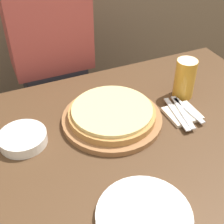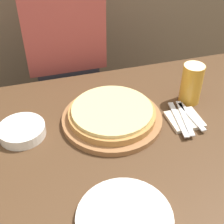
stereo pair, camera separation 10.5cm
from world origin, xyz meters
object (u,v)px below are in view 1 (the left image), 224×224
at_px(side_bowl, 23,138).
at_px(fork, 177,114).
at_px(pizza_on_board, 112,115).
at_px(beer_glass, 185,77).
at_px(dinner_plate, 144,216).
at_px(spoon, 189,110).
at_px(dinner_knife, 183,112).
at_px(diner_person, 54,74).

bearing_deg(side_bowl, fork, -9.29).
xyz_separation_m(pizza_on_board, beer_glass, (0.31, 0.03, 0.06)).
relative_size(pizza_on_board, side_bowl, 2.26).
relative_size(dinner_plate, spoon, 1.52).
relative_size(side_bowl, spoon, 0.95).
height_order(pizza_on_board, fork, pizza_on_board).
bearing_deg(beer_glass, spoon, -112.88).
height_order(side_bowl, spoon, side_bowl).
distance_m(beer_glass, side_bowl, 0.61).
bearing_deg(pizza_on_board, spoon, -14.68).
distance_m(beer_glass, dinner_knife, 0.14).
bearing_deg(diner_person, beer_glass, -49.84).
bearing_deg(fork, dinner_plate, -133.61).
bearing_deg(diner_person, fork, -62.41).
distance_m(dinner_knife, spoon, 0.03).
xyz_separation_m(pizza_on_board, diner_person, (-0.08, 0.49, -0.09)).
distance_m(dinner_plate, side_bowl, 0.45).
xyz_separation_m(fork, spoon, (0.05, 0.00, 0.00)).
bearing_deg(dinner_plate, side_bowl, 119.40).
relative_size(beer_glass, spoon, 0.94).
height_order(pizza_on_board, diner_person, diner_person).
bearing_deg(side_bowl, dinner_knife, -8.86).
xyz_separation_m(beer_glass, dinner_knife, (-0.07, -0.10, -0.07)).
bearing_deg(fork, side_bowl, 170.71).
relative_size(dinner_plate, fork, 1.30).
bearing_deg(pizza_on_board, dinner_knife, -16.13).
relative_size(beer_glass, dinner_plate, 0.62).
relative_size(pizza_on_board, fork, 1.83).
relative_size(dinner_knife, spoon, 1.17).
bearing_deg(beer_glass, pizza_on_board, -173.72).
xyz_separation_m(dinner_plate, spoon, (0.34, 0.31, 0.01)).
height_order(beer_glass, diner_person, diner_person).
bearing_deg(spoon, side_bowl, 171.52).
bearing_deg(fork, spoon, 0.00).
height_order(dinner_plate, dinner_knife, dinner_plate).
distance_m(spoon, diner_person, 0.67).
bearing_deg(spoon, beer_glass, 67.12).
relative_size(dinner_plate, side_bowl, 1.60).
xyz_separation_m(dinner_knife, spoon, (0.03, -0.00, 0.00)).
height_order(fork, diner_person, diner_person).
xyz_separation_m(fork, diner_person, (-0.29, 0.56, -0.08)).
xyz_separation_m(dinner_plate, diner_person, (-0.00, 0.87, -0.08)).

